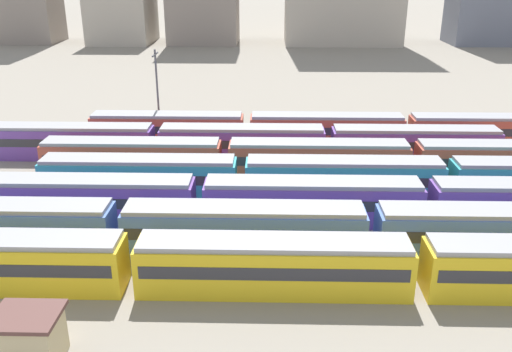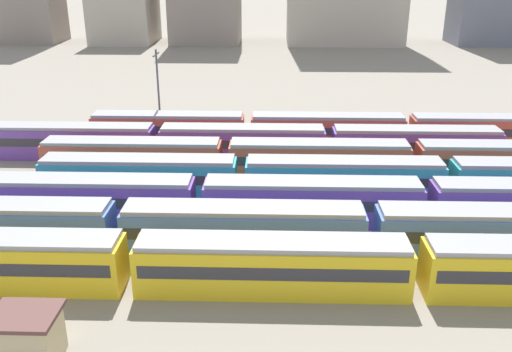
{
  "view_description": "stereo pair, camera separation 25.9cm",
  "coord_description": "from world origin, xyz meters",
  "px_view_note": "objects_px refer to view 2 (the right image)",
  "views": [
    {
      "loc": [
        13.37,
        -31.36,
        20.54
      ],
      "look_at": [
        12.18,
        15.6,
        2.04
      ],
      "focal_mm": 38.44,
      "sensor_mm": 36.0,
      "label": 1
    },
    {
      "loc": [
        13.63,
        -31.35,
        20.54
      ],
      "look_at": [
        12.18,
        15.6,
        2.04
      ],
      "focal_mm": 38.44,
      "sensor_mm": 36.0,
      "label": 2
    }
  ],
  "objects_px": {
    "train_track_1": "(370,230)",
    "train_track_5": "(243,142)",
    "train_track_3": "(344,178)",
    "train_track_4": "(319,159)",
    "train_track_6": "(488,131)",
    "catenary_pole_1": "(158,90)",
    "signal_hut": "(27,337)"
  },
  "relations": [
    {
      "from": "train_track_1",
      "to": "train_track_5",
      "type": "relative_size",
      "value": 1.34
    },
    {
      "from": "train_track_3",
      "to": "train_track_1",
      "type": "bearing_deg",
      "value": -85.8
    },
    {
      "from": "train_track_3",
      "to": "train_track_4",
      "type": "height_order",
      "value": "same"
    },
    {
      "from": "train_track_4",
      "to": "train_track_6",
      "type": "relative_size",
      "value": 0.6
    },
    {
      "from": "train_track_3",
      "to": "catenary_pole_1",
      "type": "distance_m",
      "value": 27.85
    },
    {
      "from": "train_track_4",
      "to": "train_track_3",
      "type": "bearing_deg",
      "value": -70.0
    },
    {
      "from": "train_track_4",
      "to": "train_track_5",
      "type": "height_order",
      "value": "same"
    },
    {
      "from": "train_track_3",
      "to": "signal_hut",
      "type": "distance_m",
      "value": 30.27
    },
    {
      "from": "train_track_3",
      "to": "train_track_5",
      "type": "distance_m",
      "value": 14.33
    },
    {
      "from": "train_track_5",
      "to": "train_track_6",
      "type": "height_order",
      "value": "same"
    },
    {
      "from": "train_track_4",
      "to": "signal_hut",
      "type": "distance_m",
      "value": 33.32
    },
    {
      "from": "train_track_6",
      "to": "catenary_pole_1",
      "type": "height_order",
      "value": "catenary_pole_1"
    },
    {
      "from": "train_track_6",
      "to": "signal_hut",
      "type": "bearing_deg",
      "value": -135.03
    },
    {
      "from": "train_track_1",
      "to": "train_track_5",
      "type": "xyz_separation_m",
      "value": [
        -10.62,
        20.8,
        -0.0
      ]
    },
    {
      "from": "catenary_pole_1",
      "to": "signal_hut",
      "type": "xyz_separation_m",
      "value": [
        0.75,
        -41.32,
        -4.4
      ]
    },
    {
      "from": "train_track_5",
      "to": "catenary_pole_1",
      "type": "distance_m",
      "value": 13.92
    },
    {
      "from": "train_track_5",
      "to": "train_track_6",
      "type": "distance_m",
      "value": 29.12
    },
    {
      "from": "train_track_3",
      "to": "train_track_4",
      "type": "distance_m",
      "value": 5.53
    },
    {
      "from": "train_track_4",
      "to": "train_track_1",
      "type": "bearing_deg",
      "value": -80.33
    },
    {
      "from": "train_track_1",
      "to": "train_track_6",
      "type": "xyz_separation_m",
      "value": [
        18.03,
        26.0,
        0.0
      ]
    },
    {
      "from": "train_track_1",
      "to": "train_track_3",
      "type": "relative_size",
      "value": 1.34
    },
    {
      "from": "train_track_1",
      "to": "train_track_3",
      "type": "distance_m",
      "value": 10.43
    },
    {
      "from": "train_track_4",
      "to": "train_track_6",
      "type": "height_order",
      "value": "same"
    },
    {
      "from": "signal_hut",
      "to": "train_track_6",
      "type": "bearing_deg",
      "value": 44.97
    },
    {
      "from": "train_track_5",
      "to": "train_track_4",
      "type": "bearing_deg",
      "value": -33.14
    },
    {
      "from": "train_track_4",
      "to": "train_track_5",
      "type": "distance_m",
      "value": 9.51
    },
    {
      "from": "train_track_5",
      "to": "signal_hut",
      "type": "bearing_deg",
      "value": -106.55
    },
    {
      "from": "train_track_5",
      "to": "signal_hut",
      "type": "distance_m",
      "value": 34.77
    },
    {
      "from": "train_track_4",
      "to": "signal_hut",
      "type": "xyz_separation_m",
      "value": [
        -17.87,
        -28.12,
        -0.35
      ]
    },
    {
      "from": "train_track_1",
      "to": "train_track_3",
      "type": "xyz_separation_m",
      "value": [
        -0.76,
        10.4,
        -0.0
      ]
    },
    {
      "from": "train_track_1",
      "to": "train_track_4",
      "type": "height_order",
      "value": "same"
    },
    {
      "from": "train_track_4",
      "to": "signal_hut",
      "type": "height_order",
      "value": "train_track_4"
    }
  ]
}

